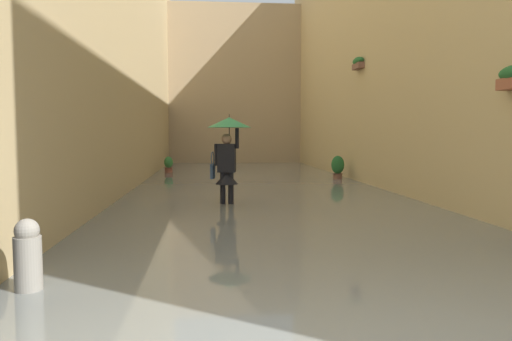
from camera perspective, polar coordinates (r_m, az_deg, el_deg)
name	(u,v)px	position (r m, az deg, el deg)	size (l,w,h in m)	color
ground_plane	(256,191)	(14.23, -0.06, -2.40)	(60.00, 60.00, 0.00)	#605B56
flood_water	(256,189)	(14.23, -0.06, -2.13)	(7.69, 28.97, 0.13)	slate
building_facade_left	(404,8)	(15.60, 16.87, 17.71)	(2.04, 26.97, 10.66)	tan
building_facade_far	(234,86)	(26.61, -2.54, 9.78)	(10.49, 1.80, 8.40)	tan
person_wading	(228,144)	(10.63, -3.31, 3.06)	(0.96, 0.96, 2.09)	#2D2319
potted_plant_mid_right	(169,166)	(19.65, -10.17, 0.55)	(0.34, 0.34, 0.76)	brown
potted_plant_mid_left	(338,168)	(16.68, 9.52, 0.31)	(0.43, 0.43, 0.92)	brown
mooring_bollard	(28,261)	(5.34, -25.08, -9.59)	(0.26, 0.26, 0.84)	gray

